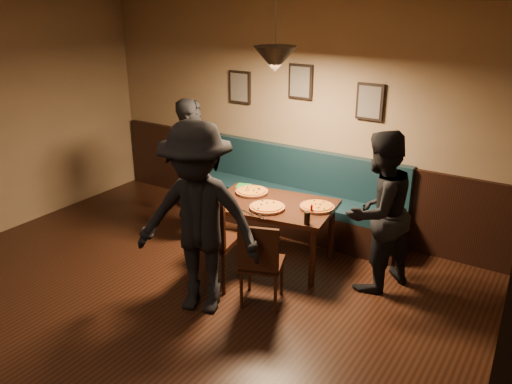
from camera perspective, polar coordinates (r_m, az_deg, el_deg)
floor at (r=4.74m, az=-17.20°, el=-17.54°), size 7.00×7.00×0.00m
ceiling at (r=3.76m, az=-21.97°, el=18.39°), size 7.00×7.00×0.00m
wall_back at (r=6.65m, az=4.89°, el=8.08°), size 6.00×0.00×6.00m
wainscot at (r=6.88m, az=4.54°, el=0.71°), size 5.88×0.06×1.00m
booth_bench at (r=6.66m, az=3.43°, el=0.03°), size 3.00×0.60×1.00m
picture_left at (r=7.02m, az=-1.76°, el=11.33°), size 0.32×0.04×0.42m
picture_center at (r=6.54m, az=4.89°, el=11.88°), size 0.32×0.04×0.42m
picture_right at (r=6.20m, az=12.29°, el=9.57°), size 0.32×0.04×0.42m
pendant_lamp at (r=5.36m, az=2.09°, el=14.25°), size 0.44×0.44×0.25m
dining_table at (r=5.89m, az=1.85°, el=-4.40°), size 1.43×1.03×0.70m
chair_near_left at (r=5.41m, az=-4.60°, el=-4.99°), size 0.53×0.53×1.02m
chair_near_right at (r=5.10m, az=0.66°, el=-7.57°), size 0.50×0.50×0.88m
diner_left at (r=6.32m, az=-6.64°, el=2.30°), size 0.49×0.68×1.74m
diner_right at (r=5.34m, az=13.15°, el=-2.13°), size 0.90×0.99×1.66m
diner_front at (r=4.82m, az=-6.36°, el=-3.03°), size 1.35×1.02×1.85m
pizza_a at (r=6.02m, az=-0.46°, el=0.05°), size 0.41×0.41×0.04m
pizza_b at (r=5.59m, az=1.23°, el=-1.66°), size 0.50×0.50×0.04m
pizza_c at (r=5.63m, az=6.66°, el=-1.61°), size 0.44×0.44×0.04m
soda_glass at (r=5.24m, az=5.58°, el=-2.82°), size 0.06×0.06×0.13m
tabasco_bottle at (r=5.48m, az=6.06°, el=-1.81°), size 0.04×0.04×0.12m
napkin_a at (r=6.25m, az=-1.36°, el=0.67°), size 0.21×0.21×0.01m
napkin_b at (r=5.81m, az=-3.62°, el=-0.99°), size 0.21×0.21×0.01m
cutlery_set at (r=5.46m, az=-0.38°, el=-2.42°), size 0.20×0.10×0.00m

